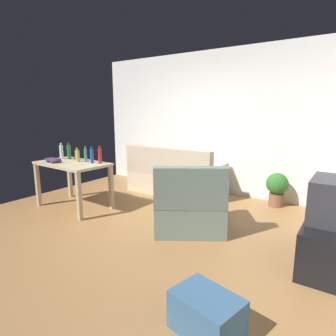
% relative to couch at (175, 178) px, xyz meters
% --- Properties ---
extents(ground_plane, '(5.20, 4.40, 0.02)m').
position_rel_couch_xyz_m(ground_plane, '(0.48, -1.59, -0.32)').
color(ground_plane, '#9E7042').
extents(wall_rear, '(5.20, 0.10, 2.70)m').
position_rel_couch_xyz_m(wall_rear, '(0.48, 0.61, 1.04)').
color(wall_rear, white).
rests_on(wall_rear, ground_plane).
extents(couch, '(1.81, 0.84, 0.92)m').
position_rel_couch_xyz_m(couch, '(0.00, 0.00, 0.00)').
color(couch, beige).
rests_on(couch, ground_plane).
extents(tv_stand, '(0.44, 1.10, 0.48)m').
position_rel_couch_xyz_m(tv_stand, '(2.73, -1.31, -0.07)').
color(tv_stand, black).
rests_on(tv_stand, ground_plane).
extents(tv, '(0.41, 0.60, 0.44)m').
position_rel_couch_xyz_m(tv, '(2.73, -1.31, 0.39)').
color(tv, '#2D2D33').
rests_on(tv, tv_stand).
extents(desk, '(1.23, 0.75, 0.76)m').
position_rel_couch_xyz_m(desk, '(-0.94, -1.62, 0.34)').
color(desk, '#C6B28E').
rests_on(desk, ground_plane).
extents(potted_plant, '(0.36, 0.36, 0.57)m').
position_rel_couch_xyz_m(potted_plant, '(1.83, 0.31, 0.02)').
color(potted_plant, brown).
rests_on(potted_plant, ground_plane).
extents(armchair, '(1.21, 1.19, 0.92)m').
position_rel_couch_xyz_m(armchair, '(1.10, -1.35, 0.01)').
color(armchair, slate).
rests_on(armchair, ground_plane).
extents(storage_box, '(0.55, 0.44, 0.30)m').
position_rel_couch_xyz_m(storage_box, '(2.11, -2.87, -0.16)').
color(storage_box, '#386084').
rests_on(storage_box, ground_plane).
extents(bottle_clear, '(0.06, 0.06, 0.28)m').
position_rel_couch_xyz_m(bottle_clear, '(-1.40, -1.49, 0.58)').
color(bottle_clear, silver).
rests_on(bottle_clear, desk).
extents(bottle_green, '(0.06, 0.06, 0.28)m').
position_rel_couch_xyz_m(bottle_green, '(-1.25, -1.44, 0.58)').
color(bottle_green, '#1E722D').
rests_on(bottle_green, desk).
extents(bottle_dark, '(0.05, 0.05, 0.22)m').
position_rel_couch_xyz_m(bottle_dark, '(-1.10, -1.42, 0.55)').
color(bottle_dark, black).
rests_on(bottle_dark, desk).
extents(bottle_squat, '(0.07, 0.07, 0.23)m').
position_rel_couch_xyz_m(bottle_squat, '(-0.93, -1.52, 0.55)').
color(bottle_squat, '#BCB24C').
rests_on(bottle_squat, desk).
extents(bottle_tall, '(0.05, 0.05, 0.27)m').
position_rel_couch_xyz_m(bottle_tall, '(-0.78, -1.47, 0.57)').
color(bottle_tall, teal).
rests_on(bottle_tall, desk).
extents(bottle_blue, '(0.05, 0.05, 0.27)m').
position_rel_couch_xyz_m(bottle_blue, '(-0.63, -1.48, 0.57)').
color(bottle_blue, '#2347A3').
rests_on(bottle_blue, desk).
extents(bottle_red, '(0.05, 0.05, 0.28)m').
position_rel_couch_xyz_m(bottle_red, '(-0.50, -1.43, 0.58)').
color(bottle_red, '#AD2323').
rests_on(bottle_red, desk).
extents(book_stack, '(0.25, 0.20, 0.07)m').
position_rel_couch_xyz_m(book_stack, '(-1.19, -1.79, 0.49)').
color(book_stack, '#333338').
rests_on(book_stack, desk).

